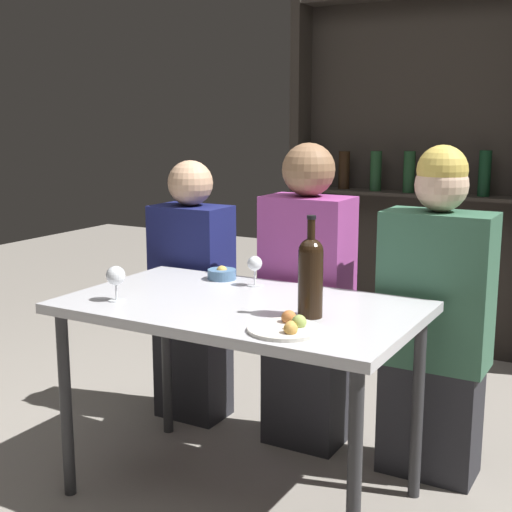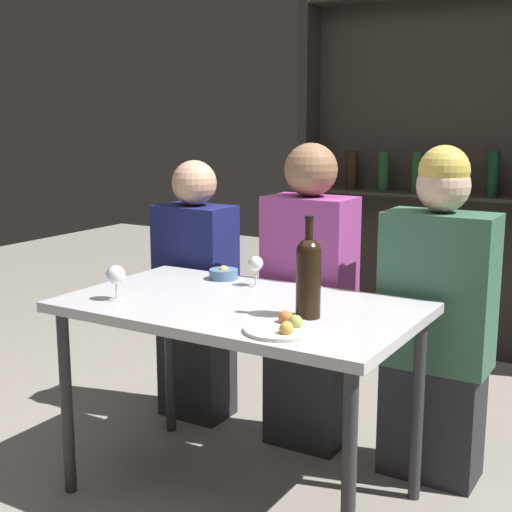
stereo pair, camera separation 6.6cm
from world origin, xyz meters
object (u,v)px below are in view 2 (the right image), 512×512
(food_plate_0, at_px, (284,327))
(seated_person_right, at_px, (436,322))
(wine_bottle, at_px, (308,274))
(seated_person_center, at_px, (309,304))
(wine_glass_1, at_px, (116,276))
(wine_glass_0, at_px, (256,265))
(seated_person_left, at_px, (196,297))
(snack_bowl, at_px, (224,274))

(food_plate_0, bearing_deg, seated_person_right, 70.89)
(wine_bottle, bearing_deg, seated_person_center, 116.24)
(wine_glass_1, bearing_deg, wine_glass_0, 54.13)
(wine_bottle, xyz_separation_m, seated_person_center, (-0.28, 0.57, -0.27))
(seated_person_left, bearing_deg, wine_glass_0, -29.37)
(wine_glass_0, height_order, snack_bowl, wine_glass_0)
(food_plate_0, xyz_separation_m, snack_bowl, (-0.55, 0.50, 0.01))
(seated_person_center, bearing_deg, seated_person_left, -180.00)
(wine_glass_0, distance_m, food_plate_0, 0.61)
(seated_person_center, bearing_deg, snack_bowl, -138.23)
(food_plate_0, bearing_deg, snack_bowl, 137.78)
(wine_glass_0, relative_size, seated_person_center, 0.09)
(wine_bottle, xyz_separation_m, seated_person_right, (0.26, 0.57, -0.27))
(wine_glass_0, bearing_deg, seated_person_left, 150.63)
(wine_glass_1, relative_size, seated_person_center, 0.10)
(seated_person_right, bearing_deg, snack_bowl, -163.52)
(snack_bowl, height_order, seated_person_right, seated_person_right)
(wine_bottle, bearing_deg, seated_person_right, 64.91)
(wine_glass_1, bearing_deg, seated_person_right, 36.77)
(wine_bottle, bearing_deg, food_plate_0, -87.78)
(wine_glass_0, bearing_deg, food_plate_0, -50.92)
(wine_glass_1, height_order, seated_person_center, seated_person_center)
(snack_bowl, bearing_deg, seated_person_left, 142.54)
(wine_bottle, bearing_deg, snack_bowl, 149.33)
(wine_bottle, height_order, wine_glass_0, wine_bottle)
(wine_bottle, relative_size, seated_person_left, 0.28)
(wine_glass_0, bearing_deg, seated_person_center, 70.71)
(snack_bowl, distance_m, seated_person_center, 0.39)
(wine_bottle, height_order, seated_person_center, seated_person_center)
(seated_person_left, relative_size, seated_person_center, 0.93)
(snack_bowl, height_order, seated_person_left, seated_person_left)
(seated_person_right, bearing_deg, seated_person_left, -180.00)
(wine_glass_1, height_order, seated_person_left, seated_person_left)
(food_plate_0, bearing_deg, wine_glass_0, 129.08)
(wine_glass_1, distance_m, food_plate_0, 0.71)
(snack_bowl, bearing_deg, seated_person_right, 16.48)
(wine_glass_1, xyz_separation_m, seated_person_center, (0.42, 0.72, -0.21))
(wine_glass_1, distance_m, seated_person_right, 1.22)
(food_plate_0, distance_m, snack_bowl, 0.75)
(wine_glass_1, xyz_separation_m, food_plate_0, (0.70, -0.03, -0.08))
(food_plate_0, xyz_separation_m, seated_person_center, (-0.29, 0.74, -0.14))
(wine_bottle, relative_size, snack_bowl, 2.91)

